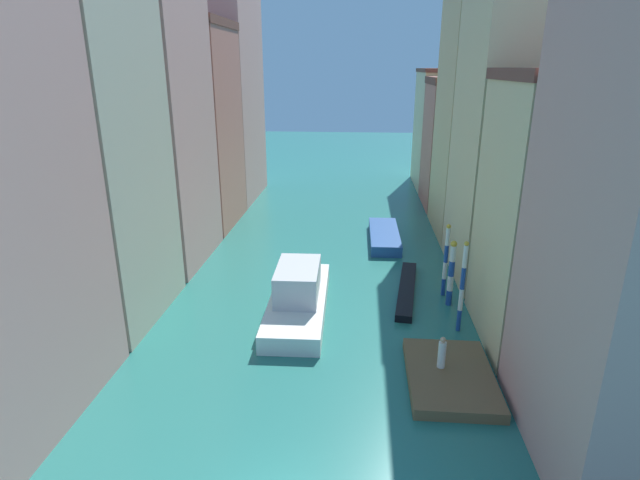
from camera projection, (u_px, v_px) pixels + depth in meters
ground_plane at (328, 252)px, 39.41m from camera, size 154.00×154.00×0.00m
building_left_1 at (75, 156)px, 26.75m from camera, size 7.78×8.40×18.50m
building_left_2 at (143, 112)px, 34.83m from camera, size 7.78×9.11×21.55m
building_left_3 at (189, 127)px, 44.21m from camera, size 7.78×9.11×17.56m
building_left_4 at (219, 95)px, 53.11m from camera, size 7.78×11.39×21.89m
building_right_1 at (571, 214)px, 24.79m from camera, size 7.78×7.94×13.74m
building_right_2 at (524, 128)px, 32.26m from camera, size 7.78×9.43×20.13m
building_right_3 at (490, 112)px, 41.07m from camera, size 7.78×9.30×20.54m
building_right_4 at (464, 143)px, 50.90m from camera, size 7.78×8.34×12.87m
building_right_5 at (450, 129)px, 59.51m from camera, size 7.78×10.24×13.63m
waterfront_dock at (450, 377)px, 23.16m from camera, size 3.89×5.79×0.51m
person_on_dock at (442, 353)px, 23.23m from camera, size 0.36×0.36×1.56m
mooring_pole_0 at (462, 286)px, 26.89m from camera, size 0.27×0.27×5.21m
mooring_pole_1 at (451, 272)px, 30.07m from camera, size 0.39×0.39×4.14m
mooring_pole_2 at (446, 260)px, 31.28m from camera, size 0.28×0.28×4.73m
vaporetto_white at (298, 295)px, 29.62m from camera, size 3.44×10.14×2.86m
gondola_black at (407, 289)px, 32.32m from camera, size 2.02×8.43×0.46m
motorboat_0 at (384, 236)px, 41.85m from camera, size 2.45×7.93×0.86m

